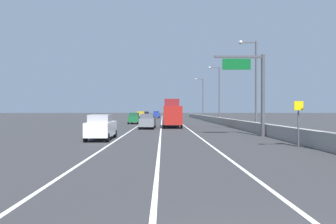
% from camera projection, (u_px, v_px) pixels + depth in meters
% --- Properties ---
extents(ground_plane, '(320.00, 320.00, 0.00)m').
position_uv_depth(ground_plane, '(170.00, 120.00, 67.78)').
color(ground_plane, '#2D2D30').
extents(lane_stripe_left, '(0.16, 130.00, 0.00)m').
position_uv_depth(lane_stripe_left, '(144.00, 122.00, 58.68)').
color(lane_stripe_left, silver).
rests_on(lane_stripe_left, ground_plane).
extents(lane_stripe_center, '(0.16, 130.00, 0.00)m').
position_uv_depth(lane_stripe_center, '(162.00, 122.00, 58.75)').
color(lane_stripe_center, silver).
rests_on(lane_stripe_center, ground_plane).
extents(lane_stripe_right, '(0.16, 130.00, 0.00)m').
position_uv_depth(lane_stripe_right, '(179.00, 122.00, 58.81)').
color(lane_stripe_right, silver).
rests_on(lane_stripe_right, ground_plane).
extents(jersey_barrier_right, '(0.60, 120.00, 1.10)m').
position_uv_depth(jersey_barrier_right, '(227.00, 122.00, 43.93)').
color(jersey_barrier_right, gray).
rests_on(jersey_barrier_right, ground_plane).
extents(overhead_sign_gantry, '(4.68, 0.36, 7.50)m').
position_uv_depth(overhead_sign_gantry, '(255.00, 85.00, 26.45)').
color(overhead_sign_gantry, '#47474C').
rests_on(overhead_sign_gantry, ground_plane).
extents(speed_advisory_sign, '(0.60, 0.11, 3.00)m').
position_uv_depth(speed_advisory_sign, '(298.00, 120.00, 18.92)').
color(speed_advisory_sign, '#4C4C51').
rests_on(speed_advisory_sign, ground_plane).
extents(lamp_post_right_second, '(2.14, 0.44, 10.42)m').
position_uv_depth(lamp_post_right_second, '(254.00, 79.00, 33.22)').
color(lamp_post_right_second, '#4C4C51').
rests_on(lamp_post_right_second, ground_plane).
extents(lamp_post_right_third, '(2.14, 0.44, 10.42)m').
position_uv_depth(lamp_post_right_third, '(218.00, 91.00, 53.19)').
color(lamp_post_right_third, '#4C4C51').
rests_on(lamp_post_right_third, ground_plane).
extents(lamp_post_right_fourth, '(2.14, 0.44, 10.42)m').
position_uv_depth(lamp_post_right_fourth, '(202.00, 96.00, 73.15)').
color(lamp_post_right_fourth, '#4C4C51').
rests_on(lamp_post_right_fourth, ground_plane).
extents(car_yellow_0, '(2.02, 4.42, 2.11)m').
position_uv_depth(car_yellow_0, '(141.00, 116.00, 65.83)').
color(car_yellow_0, gold).
rests_on(car_yellow_0, ground_plane).
extents(car_green_1, '(1.95, 4.58, 1.93)m').
position_uv_depth(car_green_1, '(134.00, 118.00, 50.54)').
color(car_green_1, '#196033').
rests_on(car_green_1, ground_plane).
extents(car_white_2, '(1.93, 4.65, 2.05)m').
position_uv_depth(car_white_2, '(101.00, 127.00, 23.40)').
color(car_white_2, white).
rests_on(car_white_2, ground_plane).
extents(car_blue_3, '(1.97, 4.76, 2.06)m').
position_uv_depth(car_blue_3, '(156.00, 115.00, 86.06)').
color(car_blue_3, '#1E389E').
rests_on(car_blue_3, ground_plane).
extents(car_gray_4, '(2.01, 4.67, 1.92)m').
position_uv_depth(car_gray_4, '(148.00, 121.00, 37.23)').
color(car_gray_4, slate).
rests_on(car_gray_4, ground_plane).
extents(car_black_5, '(1.88, 4.33, 1.95)m').
position_uv_depth(car_black_5, '(146.00, 115.00, 79.73)').
color(car_black_5, black).
rests_on(car_black_5, ground_plane).
extents(box_truck, '(2.48, 7.88, 4.02)m').
position_uv_depth(box_truck, '(172.00, 114.00, 40.52)').
color(box_truck, '#A51E19').
rests_on(box_truck, ground_plane).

